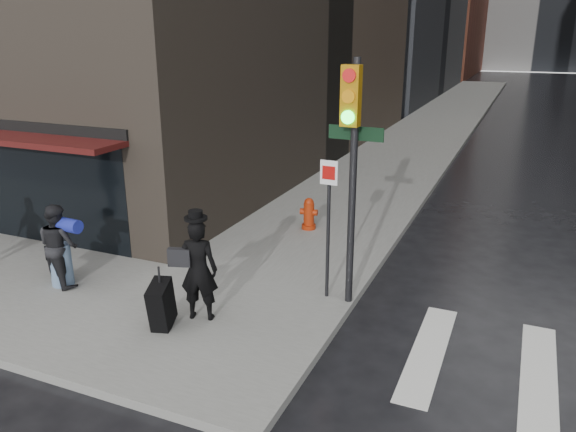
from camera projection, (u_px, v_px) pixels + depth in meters
name	position (u px, v px, depth m)	size (l,w,h in m)	color
ground	(203.00, 336.00, 9.26)	(140.00, 140.00, 0.00)	black
sidewalk_left	(446.00, 116.00, 32.80)	(4.00, 50.00, 0.15)	slate
man_overcoat	(191.00, 275.00, 9.23)	(1.00, 1.21, 1.95)	black
man_jeans	(59.00, 245.00, 10.57)	(1.12, 0.83, 1.61)	black
traffic_light	(350.00, 152.00, 9.23)	(1.06, 0.49, 4.25)	black
fire_hydrant	(309.00, 215.00, 13.76)	(0.44, 0.34, 0.79)	#972409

